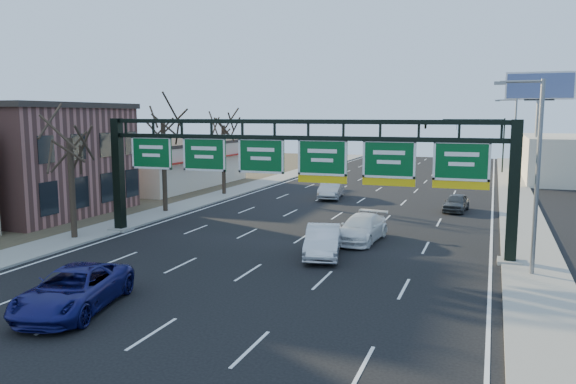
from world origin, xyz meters
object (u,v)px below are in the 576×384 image
at_px(sign_gantry, 294,165).
at_px(car_blue_suv, 74,290).
at_px(car_white_wagon, 361,228).
at_px(car_silver_sedan, 323,241).

relative_size(sign_gantry, car_blue_suv, 4.18).
distance_m(sign_gantry, car_blue_suv, 14.25).
relative_size(car_blue_suv, car_white_wagon, 1.11).
bearing_deg(car_blue_suv, car_white_wagon, 50.95).
relative_size(car_blue_suv, car_silver_sedan, 1.19).
bearing_deg(car_white_wagon, car_blue_suv, -111.57).
bearing_deg(car_white_wagon, sign_gantry, -139.67).
relative_size(car_silver_sedan, car_white_wagon, 0.93).
distance_m(car_blue_suv, car_white_wagon, 17.26).
height_order(sign_gantry, car_blue_suv, sign_gantry).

